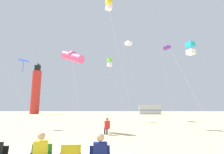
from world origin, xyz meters
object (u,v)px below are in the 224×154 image
Objects in this scene: kite_tube_rainbow at (72,56)px; kite_tube_white at (128,43)px; lighthouse_distant at (36,90)px; kite_box_gold at (109,5)px; kite_tube_violet at (167,48)px; rv_van_silver at (150,110)px; kite_diamond_blue at (23,62)px; kite_box_lime at (110,62)px; kite_box_cyan at (190,48)px; kite_flyer_standing at (107,126)px.

kite_tube_white reaches higher than kite_tube_rainbow.
kite_box_gold is at bearing -57.61° from lighthouse_distant.
kite_tube_rainbow is at bearing -129.31° from kite_tube_violet.
kite_box_gold is 2.08× the size of rv_van_silver.
kite_tube_white is at bearing 45.23° from kite_diamond_blue.
kite_tube_white is (-7.18, -2.81, -0.27)m from kite_tube_violet.
kite_box_gold is at bearing -102.34° from rv_van_silver.
lighthouse_distant is at bearing 117.09° from kite_tube_rainbow.
kite_tube_rainbow is at bearing -104.64° from rv_van_silver.
kite_tube_rainbow reaches higher than kite_diamond_blue.
kite_box_lime is at bearing 90.58° from kite_box_gold.
kite_box_gold is at bearing -129.48° from kite_tube_violet.
rv_van_silver is at bearing 63.06° from kite_diamond_blue.
kite_box_cyan is 1.15× the size of rv_van_silver.
kite_tube_white is 14.13m from kite_box_cyan.
kite_box_cyan is 53.18m from lighthouse_distant.
kite_tube_violet is at bearing 50.69° from kite_tube_rainbow.
kite_tube_rainbow is 48.32m from lighthouse_distant.
kite_box_cyan reaches higher than rv_van_silver.
kite_box_cyan is at bearing -52.57° from lighthouse_distant.
kite_flyer_standing is at bearing -89.35° from kite_box_gold.
kite_box_lime reaches higher than kite_box_cyan.
kite_diamond_blue reaches higher than rv_van_silver.
kite_tube_white is at bearing -119.11° from kite_flyer_standing.
kite_tube_white is 16.83m from kite_diamond_blue.
kite_box_cyan is (7.31, 2.65, 6.41)m from kite_flyer_standing.
kite_box_cyan is (10.33, 0.76, 0.93)m from kite_tube_rainbow.
rv_van_silver is (19.60, 38.56, -4.72)m from kite_diamond_blue.
kite_tube_violet is at bearing 50.52° from kite_box_gold.
kite_tube_rainbow is 0.40× the size of lighthouse_distant.
rv_van_silver is (14.42, 40.55, -4.70)m from kite_tube_rainbow.
lighthouse_distant is (-24.87, 32.06, -0.61)m from kite_box_lime.
kite_flyer_standing is at bearing -119.37° from kite_tube_violet.
kite_tube_rainbow is at bearing -62.91° from lighthouse_distant.
kite_box_lime is 1.38× the size of kite_diamond_blue.
lighthouse_distant is 2.54× the size of rv_van_silver.
kite_tube_white is at bearing 109.85° from kite_box_cyan.
kite_tube_violet is (13.04, 15.93, 6.39)m from kite_tube_rainbow.
kite_box_lime is 1.37× the size of rv_van_silver.
rv_van_silver is (11.46, 36.86, -11.76)m from kite_box_gold.
kite_box_cyan is at bearing 4.21° from kite_tube_rainbow.
kite_tube_rainbow is 8.49m from kite_box_gold.
kite_diamond_blue is at bearing -132.03° from kite_box_lime.
lighthouse_distant is at bearing -79.24° from kite_flyer_standing.
kite_tube_white is 1.95× the size of rv_van_silver.
lighthouse_distant reaches higher than kite_tube_violet.
kite_box_gold is at bearing 158.40° from kite_box_cyan.
kite_diamond_blue is at bearing 175.49° from kite_box_cyan.
kite_tube_violet is 7.71m from kite_tube_white.
kite_tube_rainbow reaches higher than kite_flyer_standing.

